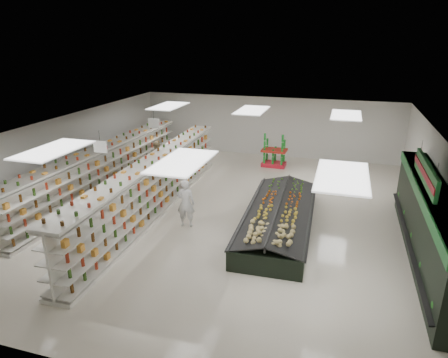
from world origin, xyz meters
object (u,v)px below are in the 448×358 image
(gondola_center, at_px, (154,188))
(soda_endcap, at_px, (274,152))
(shopper_main, at_px, (186,203))
(produce_island, at_px, (279,217))
(shopper_background, at_px, (158,159))
(gondola_left, at_px, (106,171))

(gondola_center, xyz_separation_m, soda_endcap, (3.31, 6.80, -0.18))
(shopper_main, bearing_deg, gondola_center, -36.21)
(produce_island, bearing_deg, gondola_center, 179.20)
(soda_endcap, xyz_separation_m, shopper_background, (-4.93, -3.08, 0.07))
(shopper_main, xyz_separation_m, shopper_background, (-3.21, 4.54, -0.02))
(gondola_left, bearing_deg, produce_island, -8.47)
(soda_endcap, xyz_separation_m, shopper_main, (-1.73, -7.62, 0.09))
(gondola_left, relative_size, gondola_center, 0.96)
(gondola_left, xyz_separation_m, shopper_background, (1.25, 2.42, -0.07))
(gondola_center, distance_m, shopper_main, 1.79)
(produce_island, distance_m, shopper_main, 3.22)
(gondola_left, distance_m, gondola_center, 3.15)
(soda_endcap, bearing_deg, shopper_background, -148.04)
(produce_island, relative_size, shopper_background, 3.75)
(gondola_center, relative_size, produce_island, 1.88)
(gondola_left, relative_size, shopper_main, 6.68)
(gondola_left, distance_m, soda_endcap, 8.28)
(shopper_main, bearing_deg, shopper_background, -63.61)
(produce_island, height_order, soda_endcap, soda_endcap)
(gondola_left, height_order, shopper_background, gondola_left)
(shopper_main, distance_m, shopper_background, 5.56)
(produce_island, relative_size, soda_endcap, 3.98)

